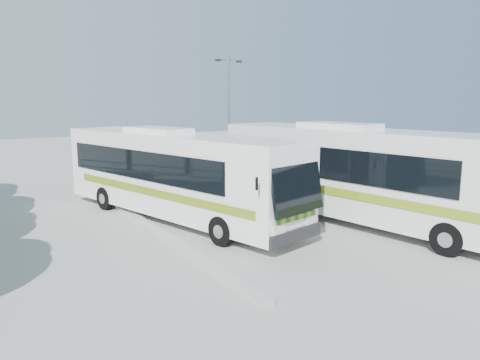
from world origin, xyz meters
TOP-DOWN VIEW (x-y plane):
  - ground at (0.00, 0.00)m, footprint 100.00×100.00m
  - kerb_divider at (-2.30, 2.00)m, footprint 0.40×16.00m
  - coach_main at (-0.84, 2.99)m, footprint 5.73×13.00m
  - coach_adjacent at (5.25, -1.40)m, footprint 4.88×13.80m
  - lamppost at (4.35, 7.55)m, footprint 1.75×0.42m

SIDE VIEW (x-z plane):
  - ground at x=0.00m, z-range 0.00..0.00m
  - kerb_divider at x=-2.30m, z-range 0.00..0.15m
  - coach_main at x=-0.84m, z-range 0.17..3.72m
  - coach_adjacent at x=5.25m, z-range 0.18..3.94m
  - lamppost at x=4.35m, z-range 0.37..7.53m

